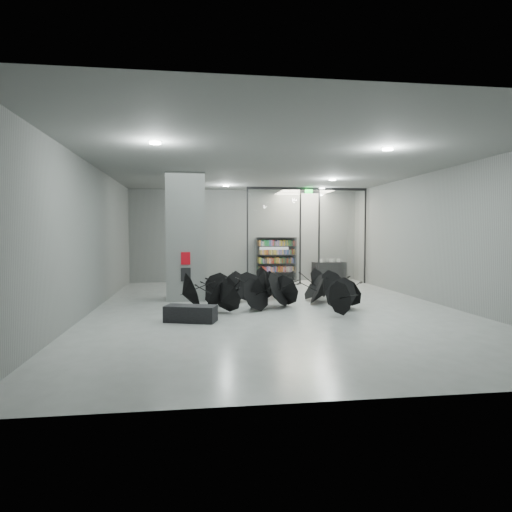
{
  "coord_description": "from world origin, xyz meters",
  "views": [
    {
      "loc": [
        -2.2,
        -12.28,
        2.13
      ],
      "look_at": [
        -0.3,
        1.5,
        1.4
      ],
      "focal_mm": 30.91,
      "sensor_mm": 36.0,
      "label": 1
    }
  ],
  "objects": [
    {
      "name": "bookshelf",
      "position": [
        1.34,
        6.75,
        0.97
      ],
      "size": [
        1.8,
        0.58,
        1.94
      ],
      "primitive_type": null,
      "rotation": [
        0.0,
        0.0,
        -0.13
      ],
      "color": "black",
      "rests_on": "ground"
    },
    {
      "name": "room",
      "position": [
        0.0,
        0.0,
        2.84
      ],
      "size": [
        14.0,
        14.02,
        4.01
      ],
      "color": "gray",
      "rests_on": "ground"
    },
    {
      "name": "info_panel",
      "position": [
        -2.5,
        1.38,
        0.85
      ],
      "size": [
        0.3,
        0.03,
        0.42
      ],
      "primitive_type": "cube",
      "color": "black",
      "rests_on": "column"
    },
    {
      "name": "bench",
      "position": [
        -2.32,
        -1.7,
        0.2
      ],
      "size": [
        1.31,
        0.86,
        0.39
      ],
      "primitive_type": "cube",
      "rotation": [
        0.0,
        0.0,
        -0.31
      ],
      "color": "black",
      "rests_on": "ground"
    },
    {
      "name": "shop_counter",
      "position": [
        3.62,
        6.4,
        0.42
      ],
      "size": [
        1.45,
        0.67,
        0.85
      ],
      "primitive_type": "cube",
      "rotation": [
        0.0,
        0.0,
        0.07
      ],
      "color": "black",
      "rests_on": "ground"
    },
    {
      "name": "glass_partition",
      "position": [
        2.39,
        5.5,
        2.18
      ],
      "size": [
        5.06,
        0.08,
        4.0
      ],
      "color": "silver",
      "rests_on": "ground"
    },
    {
      "name": "umbrella_cluster",
      "position": [
        0.0,
        0.55,
        0.31
      ],
      "size": [
        5.75,
        4.57,
        1.32
      ],
      "color": "black",
      "rests_on": "ground"
    },
    {
      "name": "column",
      "position": [
        -2.5,
        2.0,
        2.0
      ],
      "size": [
        1.2,
        1.2,
        4.0
      ],
      "primitive_type": "cube",
      "color": "slate",
      "rests_on": "ground"
    },
    {
      "name": "exit_sign",
      "position": [
        2.4,
        5.3,
        3.82
      ],
      "size": [
        0.3,
        0.06,
        0.15
      ],
      "primitive_type": "cube",
      "color": "#0CE533",
      "rests_on": "room"
    },
    {
      "name": "fire_cabinet",
      "position": [
        -2.5,
        1.38,
        1.35
      ],
      "size": [
        0.28,
        0.04,
        0.38
      ],
      "primitive_type": "cube",
      "color": "#A50A07",
      "rests_on": "column"
    }
  ]
}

